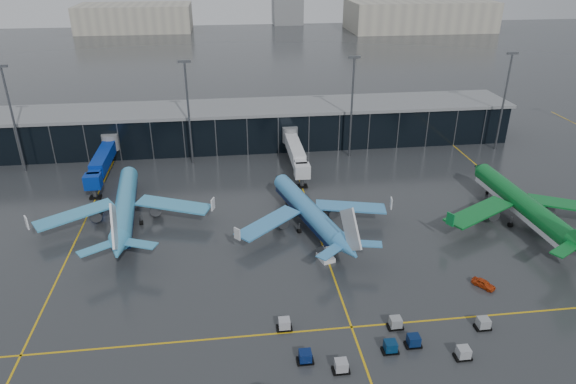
{
  "coord_description": "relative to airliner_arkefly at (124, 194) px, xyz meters",
  "views": [
    {
      "loc": [
        -6.19,
        -71.01,
        49.14
      ],
      "look_at": [
        5.0,
        18.0,
        6.0
      ],
      "focal_mm": 32.0,
      "sensor_mm": 36.0,
      "label": 1
    }
  ],
  "objects": [
    {
      "name": "ground",
      "position": [
        26.56,
        -21.03,
        -6.08
      ],
      "size": [
        600.0,
        600.0,
        0.0
      ],
      "primitive_type": "plane",
      "color": "#282B2D",
      "rests_on": "ground"
    },
    {
      "name": "terminal_pier",
      "position": [
        26.56,
        40.97,
        -0.66
      ],
      "size": [
        142.0,
        17.0,
        10.7
      ],
      "color": "black",
      "rests_on": "ground"
    },
    {
      "name": "jet_bridges",
      "position": [
        -8.44,
        21.96,
        -1.52
      ],
      "size": [
        94.0,
        27.5,
        7.2
      ],
      "color": "#595B60",
      "rests_on": "ground"
    },
    {
      "name": "flood_masts",
      "position": [
        31.56,
        28.97,
        7.73
      ],
      "size": [
        203.0,
        0.5,
        25.5
      ],
      "color": "#595B60",
      "rests_on": "ground"
    },
    {
      "name": "distant_hangars",
      "position": [
        76.5,
        249.05,
        2.71
      ],
      "size": [
        260.0,
        71.0,
        22.0
      ],
      "color": "#B2AD99",
      "rests_on": "ground"
    },
    {
      "name": "taxi_lines",
      "position": [
        36.56,
        -10.42,
        -6.07
      ],
      "size": [
        220.0,
        120.0,
        0.02
      ],
      "color": "gold",
      "rests_on": "ground"
    },
    {
      "name": "airliner_arkefly",
      "position": [
        0.0,
        0.0,
        0.0
      ],
      "size": [
        38.33,
        42.67,
        12.15
      ],
      "primitive_type": null,
      "rotation": [
        0.0,
        0.0,
        0.1
      ],
      "color": "#3C98C6",
      "rests_on": "ground"
    },
    {
      "name": "airliner_klm_near",
      "position": [
        34.97,
        -6.23,
        -0.39
      ],
      "size": [
        40.99,
        44.19,
        11.38
      ],
      "primitive_type": null,
      "rotation": [
        0.0,
        0.0,
        0.26
      ],
      "color": "#3C8AC7",
      "rests_on": "ground"
    },
    {
      "name": "airliner_aer_lingus",
      "position": [
        76.62,
        -9.39,
        0.27
      ],
      "size": [
        37.68,
        42.54,
        12.69
      ],
      "primitive_type": null,
      "rotation": [
        0.0,
        0.0,
        0.03
      ],
      "color": "#0C6927",
      "rests_on": "ground"
    },
    {
      "name": "baggage_carts",
      "position": [
        40.13,
        -40.32,
        -5.32
      ],
      "size": [
        30.22,
        10.37,
        1.7
      ],
      "color": "black",
      "rests_on": "ground"
    },
    {
      "name": "mobile_airstair",
      "position": [
        36.23,
        -18.27,
        -5.31
      ],
      "size": [
        3.0,
        3.69,
        3.45
      ],
      "rotation": [
        0.0,
        0.0,
        0.28
      ],
      "color": "silver",
      "rests_on": "ground"
    },
    {
      "name": "service_van_red",
      "position": [
        59.67,
        -29.25,
        -5.44
      ],
      "size": [
        3.37,
        3.95,
        1.28
      ],
      "primitive_type": "imported",
      "rotation": [
        0.0,
        0.0,
        0.6
      ],
      "color": "#B5350D",
      "rests_on": "ground"
    }
  ]
}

